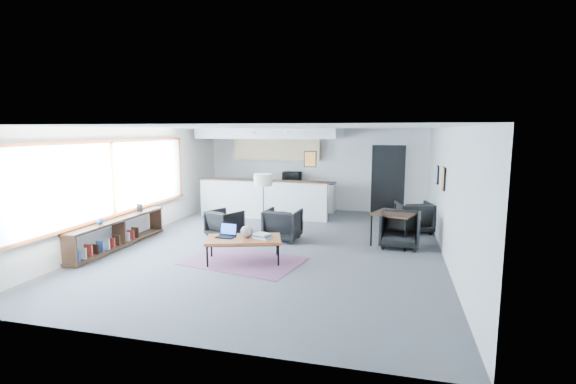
% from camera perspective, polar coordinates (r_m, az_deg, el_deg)
% --- Properties ---
extents(room, '(7.02, 9.02, 2.62)m').
position_cam_1_polar(room, '(9.10, -1.55, 0.62)').
color(room, '#49494B').
rests_on(room, ground).
extents(window, '(0.10, 5.95, 1.66)m').
position_cam_1_polar(window, '(9.84, -22.88, 1.45)').
color(window, '#8CBFFF').
rests_on(window, room).
extents(console, '(0.35, 3.00, 0.80)m').
position_cam_1_polar(console, '(9.81, -22.27, -5.23)').
color(console, '#321D11').
rests_on(console, floor).
extents(kitchenette, '(4.20, 1.96, 2.60)m').
position_cam_1_polar(kitchenette, '(12.97, -2.17, 3.27)').
color(kitchenette, white).
rests_on(kitchenette, floor).
extents(doorway, '(1.10, 0.12, 2.15)m').
position_cam_1_polar(doorway, '(13.18, 13.51, 1.80)').
color(doorway, black).
rests_on(doorway, room).
extents(track_light, '(1.60, 0.07, 0.15)m').
position_cam_1_polar(track_light, '(11.30, -1.40, 8.36)').
color(track_light, silver).
rests_on(track_light, room).
extents(wall_art_lower, '(0.03, 0.38, 0.48)m').
position_cam_1_polar(wall_art_lower, '(9.18, 20.50, 1.73)').
color(wall_art_lower, black).
rests_on(wall_art_lower, room).
extents(wall_art_upper, '(0.03, 0.34, 0.44)m').
position_cam_1_polar(wall_art_upper, '(10.47, 19.75, 2.25)').
color(wall_art_upper, black).
rests_on(wall_art_upper, room).
extents(kilim_rug, '(2.41, 1.86, 0.01)m').
position_cam_1_polar(kilim_rug, '(8.30, -6.05, -9.36)').
color(kilim_rug, '#5C324C').
rests_on(kilim_rug, floor).
extents(coffee_table, '(1.60, 1.18, 0.47)m').
position_cam_1_polar(coffee_table, '(8.18, -6.10, -6.51)').
color(coffee_table, brown).
rests_on(coffee_table, floor).
extents(laptop, '(0.37, 0.31, 0.25)m').
position_cam_1_polar(laptop, '(8.31, -8.31, -5.55)').
color(laptop, black).
rests_on(laptop, coffee_table).
extents(ceramic_pot, '(0.24, 0.24, 0.24)m').
position_cam_1_polar(ceramic_pot, '(8.14, -5.65, -5.43)').
color(ceramic_pot, gray).
rests_on(ceramic_pot, coffee_table).
extents(book_stack, '(0.39, 0.35, 0.10)m').
position_cam_1_polar(book_stack, '(8.11, -3.50, -6.02)').
color(book_stack, silver).
rests_on(book_stack, coffee_table).
extents(coaster, '(0.12, 0.12, 0.01)m').
position_cam_1_polar(coaster, '(7.91, -6.30, -6.75)').
color(coaster, '#E5590C').
rests_on(coaster, coffee_table).
extents(armchair_left, '(0.90, 0.88, 0.72)m').
position_cam_1_polar(armchair_left, '(10.15, -8.67, -4.07)').
color(armchair_left, black).
rests_on(armchair_left, floor).
extents(armchair_right, '(0.81, 0.77, 0.80)m').
position_cam_1_polar(armchair_right, '(9.73, -0.74, -4.26)').
color(armchair_right, black).
rests_on(armchair_right, floor).
extents(floor_lamp, '(0.48, 0.48, 1.52)m').
position_cam_1_polar(floor_lamp, '(9.93, -3.43, 1.36)').
color(floor_lamp, black).
rests_on(floor_lamp, floor).
extents(dining_table, '(1.11, 1.11, 0.73)m').
position_cam_1_polar(dining_table, '(9.56, 14.40, -3.13)').
color(dining_table, '#321D11').
rests_on(dining_table, floor).
extents(dining_chair_near, '(0.75, 0.71, 0.73)m').
position_cam_1_polar(dining_chair_near, '(9.45, 15.06, -5.15)').
color(dining_chair_near, black).
rests_on(dining_chair_near, floor).
extents(dining_chair_far, '(0.84, 0.81, 0.72)m').
position_cam_1_polar(dining_chair_far, '(10.97, 16.84, -3.40)').
color(dining_chair_far, black).
rests_on(dining_chair_far, floor).
extents(microwave, '(0.56, 0.31, 0.38)m').
position_cam_1_polar(microwave, '(13.28, 0.53, 2.27)').
color(microwave, black).
rests_on(microwave, kitchenette).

